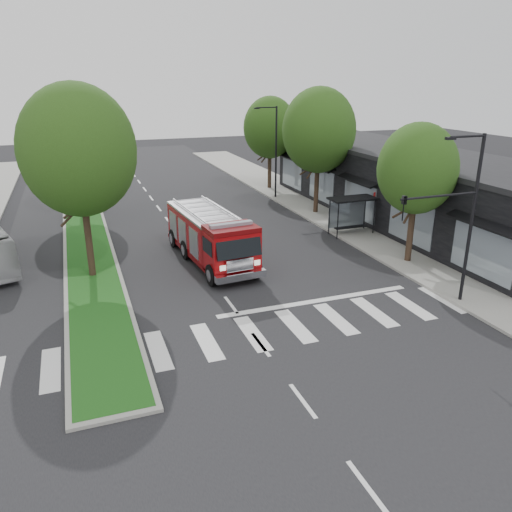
% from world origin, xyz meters
% --- Properties ---
extents(ground, '(140.00, 140.00, 0.00)m').
position_xyz_m(ground, '(0.00, 0.00, 0.00)').
color(ground, black).
rests_on(ground, ground).
extents(sidewalk_right, '(5.00, 80.00, 0.15)m').
position_xyz_m(sidewalk_right, '(12.50, 10.00, 0.07)').
color(sidewalk_right, gray).
rests_on(sidewalk_right, ground).
extents(median, '(3.00, 50.00, 0.15)m').
position_xyz_m(median, '(-6.00, 18.00, 0.08)').
color(median, gray).
rests_on(median, ground).
extents(storefront_row, '(8.00, 30.00, 5.00)m').
position_xyz_m(storefront_row, '(17.00, 10.00, 2.50)').
color(storefront_row, black).
rests_on(storefront_row, ground).
extents(bus_shelter, '(3.20, 1.60, 2.61)m').
position_xyz_m(bus_shelter, '(11.20, 8.15, 2.04)').
color(bus_shelter, black).
rests_on(bus_shelter, ground).
extents(tree_right_near, '(4.40, 4.40, 8.05)m').
position_xyz_m(tree_right_near, '(11.50, 2.00, 5.51)').
color(tree_right_near, black).
rests_on(tree_right_near, ground).
extents(tree_right_mid, '(5.60, 5.60, 9.72)m').
position_xyz_m(tree_right_mid, '(11.50, 14.00, 6.49)').
color(tree_right_mid, black).
rests_on(tree_right_mid, ground).
extents(tree_right_far, '(5.00, 5.00, 8.73)m').
position_xyz_m(tree_right_far, '(11.50, 24.00, 5.84)').
color(tree_right_far, black).
rests_on(tree_right_far, ground).
extents(tree_median_near, '(5.80, 5.80, 10.16)m').
position_xyz_m(tree_median_near, '(-6.00, 6.00, 6.81)').
color(tree_median_near, black).
rests_on(tree_median_near, ground).
extents(tree_median_far, '(5.60, 5.60, 9.72)m').
position_xyz_m(tree_median_far, '(-6.00, 20.00, 6.49)').
color(tree_median_far, black).
rests_on(tree_median_far, ground).
extents(streetlight_right_near, '(4.08, 0.22, 8.00)m').
position_xyz_m(streetlight_right_near, '(9.61, -3.50, 4.67)').
color(streetlight_right_near, black).
rests_on(streetlight_right_near, ground).
extents(streetlight_right_far, '(2.11, 0.20, 8.00)m').
position_xyz_m(streetlight_right_far, '(10.35, 20.00, 4.48)').
color(streetlight_right_far, black).
rests_on(streetlight_right_far, ground).
extents(fire_engine, '(3.51, 9.35, 3.17)m').
position_xyz_m(fire_engine, '(0.74, 6.26, 1.52)').
color(fire_engine, '#5A0406').
rests_on(fire_engine, ground).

